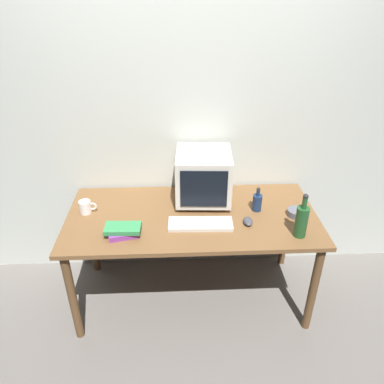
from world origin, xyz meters
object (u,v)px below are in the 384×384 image
(book_stack, at_px, (123,230))
(keyboard, at_px, (200,224))
(bottle_short, at_px, (257,202))
(cd_spindle, at_px, (296,213))
(mug, at_px, (86,207))
(bottle_tall, at_px, (302,220))
(computer_mouse, at_px, (248,221))
(crt_monitor, at_px, (203,176))

(book_stack, bearing_deg, keyboard, 9.11)
(bottle_short, bearing_deg, cd_spindle, -17.52)
(bottle_short, relative_size, mug, 1.50)
(bottle_tall, relative_size, mug, 2.51)
(mug, relative_size, cd_spindle, 1.00)
(cd_spindle, bearing_deg, computer_mouse, -166.79)
(keyboard, bearing_deg, computer_mouse, 3.80)
(crt_monitor, height_order, book_stack, crt_monitor)
(crt_monitor, distance_m, keyboard, 0.37)
(keyboard, distance_m, computer_mouse, 0.31)
(bottle_tall, xyz_separation_m, cd_spindle, (0.05, 0.22, -0.09))
(keyboard, relative_size, cd_spindle, 3.50)
(bottle_tall, relative_size, bottle_short, 1.67)
(computer_mouse, distance_m, book_stack, 0.81)
(bottle_tall, distance_m, book_stack, 1.11)
(book_stack, bearing_deg, cd_spindle, 8.32)
(crt_monitor, relative_size, book_stack, 1.78)
(computer_mouse, bearing_deg, bottle_tall, -24.27)
(mug, bearing_deg, cd_spindle, -4.13)
(computer_mouse, height_order, cd_spindle, cd_spindle)
(keyboard, distance_m, bottle_short, 0.44)
(mug, bearing_deg, bottle_short, -1.12)
(mug, bearing_deg, keyboard, -13.96)
(bottle_tall, height_order, bottle_short, bottle_tall)
(computer_mouse, distance_m, cd_spindle, 0.35)
(bottle_short, bearing_deg, keyboard, -157.16)
(bottle_tall, height_order, cd_spindle, bottle_tall)
(bottle_short, xyz_separation_m, cd_spindle, (0.26, -0.08, -0.04))
(computer_mouse, bearing_deg, bottle_short, 62.23)
(keyboard, xyz_separation_m, computer_mouse, (0.31, 0.01, 0.01))
(bottle_tall, bearing_deg, cd_spindle, 78.58)
(computer_mouse, xyz_separation_m, bottle_tall, (0.30, -0.14, 0.10))
(keyboard, xyz_separation_m, book_stack, (-0.49, -0.08, 0.02))
(crt_monitor, relative_size, computer_mouse, 4.08)
(crt_monitor, relative_size, mug, 3.40)
(crt_monitor, bearing_deg, bottle_tall, -38.64)
(keyboard, height_order, bottle_short, bottle_short)
(crt_monitor, xyz_separation_m, computer_mouse, (0.27, -0.32, -0.17))
(crt_monitor, xyz_separation_m, cd_spindle, (0.62, -0.23, -0.17))
(bottle_tall, xyz_separation_m, mug, (-1.39, 0.33, -0.07))
(book_stack, bearing_deg, mug, 136.20)
(bottle_tall, bearing_deg, bottle_short, 124.59)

